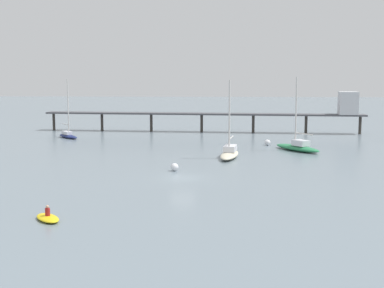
{
  "coord_description": "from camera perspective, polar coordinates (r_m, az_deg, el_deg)",
  "views": [
    {
      "loc": [
        4.32,
        -54.76,
        10.59
      ],
      "look_at": [
        0.0,
        15.59,
        1.5
      ],
      "focal_mm": 50.91,
      "sensor_mm": 36.0,
      "label": 1
    }
  ],
  "objects": [
    {
      "name": "sailboat_green",
      "position": [
        76.73,
        11.01,
        -0.23
      ],
      "size": [
        6.57,
        8.15,
        10.21
      ],
      "color": "#287F4C",
      "rests_on": "ground_plane"
    },
    {
      "name": "ground_plane",
      "position": [
        55.94,
        -0.98,
        -3.57
      ],
      "size": [
        400.0,
        400.0,
        0.0
      ],
      "primitive_type": "plane",
      "color": "slate"
    },
    {
      "name": "dinghy_yellow",
      "position": [
        41.33,
        -14.88,
        -7.46
      ],
      "size": [
        2.84,
        3.15,
        1.14
      ],
      "color": "yellow",
      "rests_on": "ground_plane"
    },
    {
      "name": "sailboat_cream",
      "position": [
        69.38,
        3.96,
        -0.89
      ],
      "size": [
        3.14,
        8.06,
        9.85
      ],
      "color": "beige",
      "rests_on": "ground_plane"
    },
    {
      "name": "pier",
      "position": [
        99.07,
        7.38,
        3.56
      ],
      "size": [
        58.54,
        6.57,
        7.49
      ],
      "color": "#4C4C51",
      "rests_on": "ground_plane"
    },
    {
      "name": "sailboat_navy",
      "position": [
        92.91,
        -12.87,
        1.03
      ],
      "size": [
        5.11,
        5.66,
        9.79
      ],
      "color": "navy",
      "rests_on": "ground_plane"
    },
    {
      "name": "mooring_buoy_mid",
      "position": [
        81.91,
        7.9,
        0.16
      ],
      "size": [
        0.88,
        0.88,
        0.88
      ],
      "primitive_type": "sphere",
      "color": "silver",
      "rests_on": "ground_plane"
    },
    {
      "name": "mooring_buoy_inner",
      "position": [
        59.8,
        -1.84,
        -2.43
      ],
      "size": [
        0.87,
        0.87,
        0.87
      ],
      "primitive_type": "sphere",
      "color": "silver",
      "rests_on": "ground_plane"
    }
  ]
}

